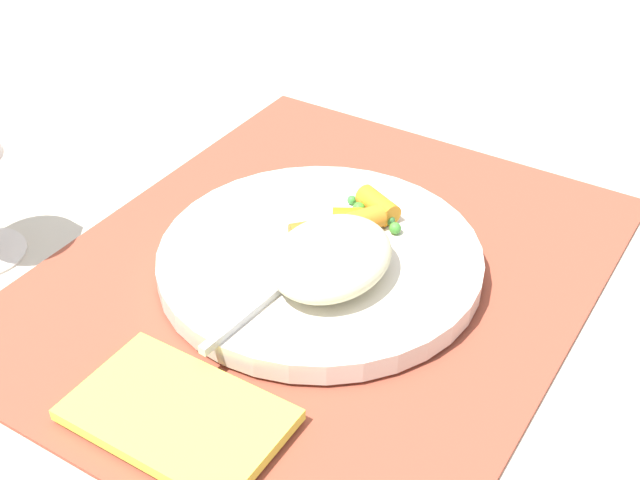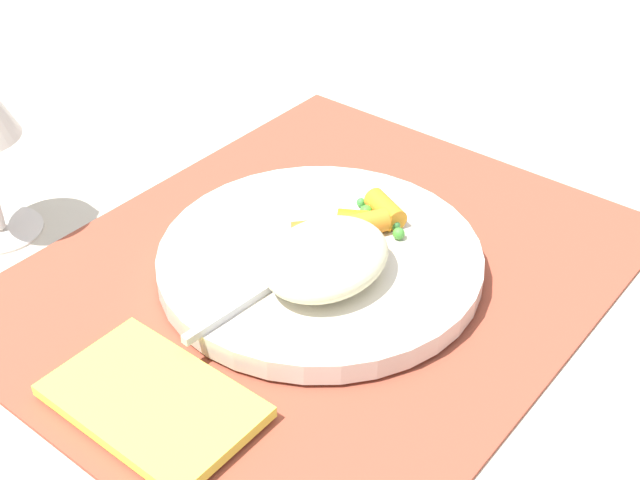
# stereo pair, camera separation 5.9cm
# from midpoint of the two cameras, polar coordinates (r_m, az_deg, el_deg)

# --- Properties ---
(ground_plane) EXTENTS (2.40, 2.40, 0.00)m
(ground_plane) POSITION_cam_midpoint_polar(r_m,az_deg,el_deg) (0.64, -2.65, -2.44)
(ground_plane) COLOR beige
(placemat) EXTENTS (0.46, 0.37, 0.01)m
(placemat) POSITION_cam_midpoint_polar(r_m,az_deg,el_deg) (0.64, -2.66, -2.23)
(placemat) COLOR #9E4733
(placemat) RESTS_ON ground_plane
(plate) EXTENTS (0.24, 0.24, 0.02)m
(plate) POSITION_cam_midpoint_polar(r_m,az_deg,el_deg) (0.63, -2.69, -1.43)
(plate) COLOR silver
(plate) RESTS_ON placemat
(rice_mound) EXTENTS (0.10, 0.08, 0.03)m
(rice_mound) POSITION_cam_midpoint_polar(r_m,az_deg,el_deg) (0.59, -2.10, -1.28)
(rice_mound) COLOR beige
(rice_mound) RESTS_ON plate
(carrot_portion) EXTENTS (0.09, 0.06, 0.02)m
(carrot_portion) POSITION_cam_midpoint_polar(r_m,az_deg,el_deg) (0.64, -0.48, 1.09)
(carrot_portion) COLOR orange
(carrot_portion) RESTS_ON plate
(pea_scatter) EXTENTS (0.07, 0.07, 0.01)m
(pea_scatter) POSITION_cam_midpoint_polar(r_m,az_deg,el_deg) (0.64, -0.37, 1.01)
(pea_scatter) COLOR green
(pea_scatter) RESTS_ON plate
(fork) EXTENTS (0.19, 0.03, 0.01)m
(fork) POSITION_cam_midpoint_polar(r_m,az_deg,el_deg) (0.61, -3.85, -1.50)
(fork) COLOR #BDBDBD
(fork) RESTS_ON plate
(napkin) EXTENTS (0.08, 0.13, 0.01)m
(napkin) POSITION_cam_midpoint_polar(r_m,az_deg,el_deg) (0.53, -12.74, -11.53)
(napkin) COLOR #EAE54C
(napkin) RESTS_ON placemat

